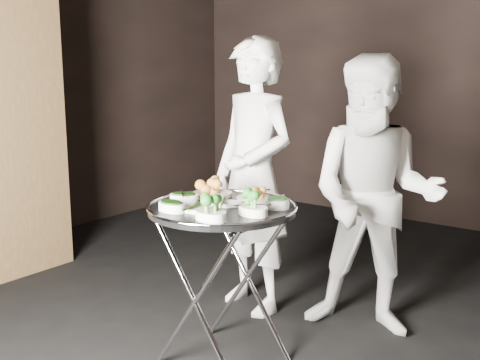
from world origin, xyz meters
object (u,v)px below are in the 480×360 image
Objects in this scene: tray_stand at (222,278)px; waiter_left at (254,176)px; waiter_right at (374,197)px; serving_tray at (222,208)px.

waiter_left is (-0.30, 0.70, 0.39)m from tray_stand.
waiter_right is at bearing 23.94° from waiter_left.
serving_tray is 0.76m from waiter_left.
serving_tray is at bearing 135.00° from tray_stand.
waiter_right reaches higher than serving_tray.
serving_tray reaches higher than tray_stand.
tray_stand is 0.49× the size of waiter_left.
waiter_left is at bearing 113.38° from serving_tray.
tray_stand is 0.85m from waiter_left.
serving_tray is at bearing -135.36° from waiter_right.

